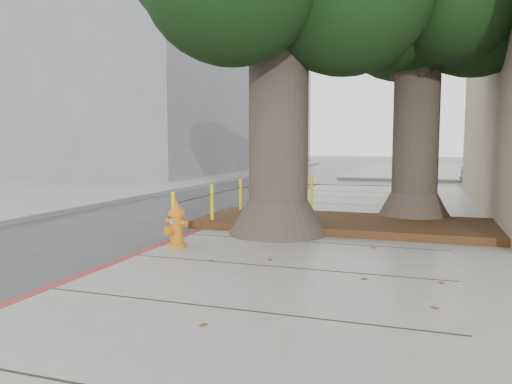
# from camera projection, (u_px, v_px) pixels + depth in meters

# --- Properties ---
(ground) EXTENTS (140.00, 140.00, 0.00)m
(ground) POSITION_uv_depth(u_px,v_px,m) (248.00, 274.00, 7.63)
(ground) COLOR #28282B
(ground) RESTS_ON ground
(sidewalk_far) EXTENTS (16.00, 20.00, 0.15)m
(sidewalk_far) POSITION_uv_depth(u_px,v_px,m) (478.00, 171.00, 33.99)
(sidewalk_far) COLOR slate
(sidewalk_far) RESTS_ON ground
(sidewalk_opposite) EXTENTS (14.00, 60.00, 0.15)m
(sidewalk_opposite) POSITION_uv_depth(u_px,v_px,m) (20.00, 188.00, 21.51)
(sidewalk_opposite) COLOR slate
(sidewalk_opposite) RESTS_ON ground
(curb_red) EXTENTS (0.14, 26.00, 0.16)m
(curb_red) POSITION_uv_depth(u_px,v_px,m) (199.00, 234.00, 10.62)
(curb_red) COLOR maroon
(curb_red) RESTS_ON ground
(planter_bed) EXTENTS (6.40, 2.60, 0.16)m
(planter_bed) POSITION_uv_depth(u_px,v_px,m) (345.00, 223.00, 11.00)
(planter_bed) COLOR black
(planter_bed) RESTS_ON sidewalk_main
(building_far_grey) EXTENTS (12.00, 16.00, 12.00)m
(building_far_grey) POSITION_uv_depth(u_px,v_px,m) (145.00, 82.00, 32.57)
(building_far_grey) COLOR slate
(building_far_grey) RESTS_ON ground
(building_far_white) EXTENTS (12.00, 18.00, 15.00)m
(building_far_white) POSITION_uv_depth(u_px,v_px,m) (240.00, 93.00, 54.74)
(building_far_white) COLOR silver
(building_far_white) RESTS_ON ground
(tree_far) EXTENTS (4.50, 3.80, 7.17)m
(tree_far) POSITION_uv_depth(u_px,v_px,m) (435.00, 9.00, 11.31)
(tree_far) COLOR #4C3F33
(tree_far) RESTS_ON sidewalk_main
(bollard_ring) EXTENTS (3.79, 5.39, 0.95)m
(bollard_ring) POSITION_uv_depth(u_px,v_px,m) (275.00, 199.00, 11.97)
(bollard_ring) COLOR #D5CD0B
(bollard_ring) RESTS_ON sidewalk_main
(fire_hydrant) EXTENTS (0.44, 0.44, 0.82)m
(fire_hydrant) POSITION_uv_depth(u_px,v_px,m) (177.00, 225.00, 8.84)
(fire_hydrant) COLOR orange
(fire_hydrant) RESTS_ON sidewalk_main
(car_silver) EXTENTS (3.82, 1.63, 1.29)m
(car_silver) POSITION_uv_depth(u_px,v_px,m) (504.00, 172.00, 23.00)
(car_silver) COLOR #ACACB1
(car_silver) RESTS_ON ground
(car_dark) EXTENTS (1.73, 4.18, 1.21)m
(car_dark) POSITION_uv_depth(u_px,v_px,m) (180.00, 167.00, 29.47)
(car_dark) COLOR black
(car_dark) RESTS_ON ground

